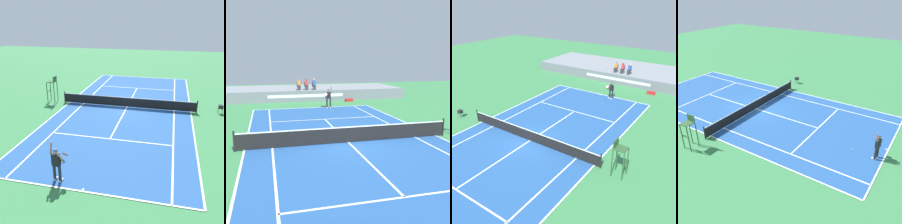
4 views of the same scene
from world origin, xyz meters
TOP-DOWN VIEW (x-y plane):
  - ground_plane at (0.00, 0.00)m, footprint 80.00×80.00m
  - court at (0.00, 0.00)m, footprint 11.08×23.88m
  - net at (0.00, 0.00)m, footprint 11.98×0.10m
  - tennis_player at (1.44, 11.38)m, footprint 0.82×0.62m
  - tennis_ball at (1.33, 9.74)m, footprint 0.07×0.07m
  - umpire_chair at (7.10, 0.00)m, footprint 0.77×0.77m
  - ball_hopper at (-7.88, -0.37)m, footprint 0.36×0.36m

SIDE VIEW (x-z plane):
  - ground_plane at x=0.00m, z-range 0.00..0.00m
  - court at x=0.00m, z-range 0.00..0.02m
  - tennis_ball at x=1.33m, z-range 0.00..0.07m
  - net at x=0.00m, z-range -0.01..1.06m
  - ball_hopper at x=-7.88m, z-range 0.22..0.92m
  - tennis_player at x=1.44m, z-range -0.05..2.04m
  - umpire_chair at x=7.10m, z-range 0.34..2.78m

